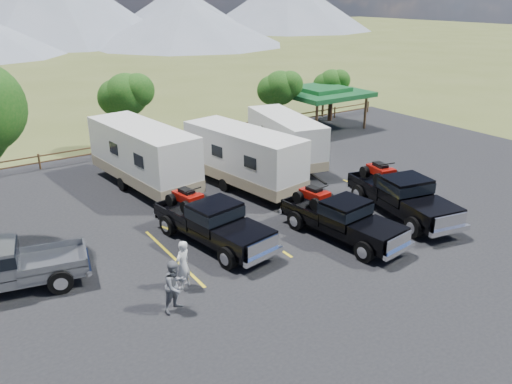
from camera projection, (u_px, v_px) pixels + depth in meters
ground at (350, 257)px, 20.32m from camera, size 320.00×320.00×0.00m
asphalt_lot at (303, 230)px, 22.62m from camera, size 44.00×34.00×0.04m
stall_lines at (290, 222)px, 23.38m from camera, size 12.12×5.50×0.01m
tree_ne_a at (280, 88)px, 36.78m from camera, size 3.11×2.92×4.76m
tree_ne_b at (331, 83)px, 40.80m from camera, size 2.77×2.59×4.27m
tree_north at (126, 95)px, 32.49m from camera, size 3.46×3.24×5.25m
rail_fence at (188, 136)px, 35.38m from camera, size 36.12×0.12×1.00m
pavilion at (321, 92)px, 39.12m from camera, size 6.20×6.20×3.22m
rig_left at (211, 221)px, 21.11m from camera, size 3.02×6.52×2.10m
rig_center at (341, 217)px, 21.57m from camera, size 2.65×6.16×2.00m
rig_right at (401, 194)px, 23.80m from camera, size 3.31×6.84×2.19m
trailer_left at (143, 156)px, 26.92m from camera, size 3.42×9.92×3.43m
trailer_center at (243, 158)px, 26.90m from camera, size 3.55×9.37×3.24m
trailer_right at (285, 139)px, 30.75m from camera, size 3.66×8.75×3.03m
pickup_silver at (0, 267)px, 17.64m from camera, size 6.32×3.14×1.82m
person_a at (183, 265)px, 17.85m from camera, size 0.81×0.69×1.87m
person_b at (175, 286)px, 16.57m from camera, size 1.07×0.94×1.85m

